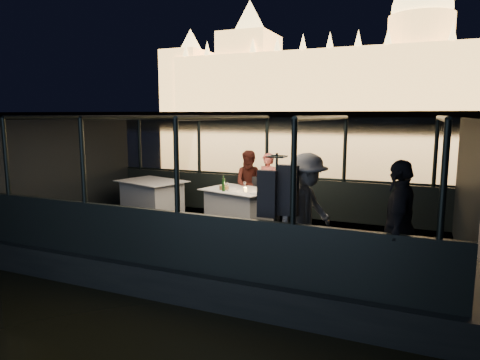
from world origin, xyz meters
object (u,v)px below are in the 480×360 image
at_px(dining_table_aft, 152,198).
at_px(person_woman_coral, 268,186).
at_px(person_man_maroon, 250,185).
at_px(dining_table_central, 239,207).
at_px(wine_bottle, 224,184).
at_px(passenger_dark, 399,229).
at_px(chair_port_right, 269,202).
at_px(passenger_stripe, 305,214).
at_px(chair_port_left, 250,199).
at_px(coat_stand, 276,214).

relative_size(dining_table_aft, person_woman_coral, 1.01).
bearing_deg(person_man_maroon, dining_table_central, -104.64).
relative_size(dining_table_aft, wine_bottle, 4.65).
bearing_deg(passenger_dark, chair_port_right, -133.03).
xyz_separation_m(passenger_stripe, wine_bottle, (-2.20, 1.70, 0.06)).
bearing_deg(dining_table_aft, person_woman_coral, 13.16).
height_order(chair_port_right, wine_bottle, wine_bottle).
bearing_deg(chair_port_left, wine_bottle, -93.87).
xyz_separation_m(person_woman_coral, passenger_stripe, (1.58, -2.73, 0.10)).
height_order(passenger_stripe, wine_bottle, passenger_stripe).
xyz_separation_m(person_woman_coral, passenger_dark, (2.95, -3.12, 0.10)).
bearing_deg(coat_stand, dining_table_central, 124.46).
distance_m(dining_table_aft, chair_port_right, 2.85).
height_order(chair_port_right, person_woman_coral, person_woman_coral).
bearing_deg(person_man_maroon, chair_port_left, -85.86).
bearing_deg(passenger_stripe, dining_table_aft, 86.56).
relative_size(dining_table_central, person_man_maroon, 0.94).
distance_m(dining_table_aft, passenger_stripe, 4.79).
distance_m(chair_port_left, chair_port_right, 0.51).
xyz_separation_m(chair_port_right, coat_stand, (1.11, -2.84, 0.45)).
distance_m(chair_port_right, wine_bottle, 1.16).
height_order(coat_stand, person_woman_coral, coat_stand).
height_order(coat_stand, passenger_dark, coat_stand).
distance_m(person_man_maroon, passenger_stripe, 3.39).
bearing_deg(person_man_maroon, passenger_dark, -58.71).
xyz_separation_m(chair_port_left, person_man_maroon, (-0.06, 0.16, 0.30)).
bearing_deg(person_woman_coral, chair_port_right, -54.76).
relative_size(person_woman_coral, passenger_dark, 0.84).
xyz_separation_m(chair_port_left, person_woman_coral, (0.37, 0.16, 0.30)).
xyz_separation_m(dining_table_aft, chair_port_right, (2.83, 0.36, 0.06)).
relative_size(dining_table_central, person_woman_coral, 0.97).
bearing_deg(coat_stand, passenger_dark, -0.22).
bearing_deg(passenger_dark, person_woman_coral, -134.36).
bearing_deg(person_woman_coral, chair_port_left, -146.04).
distance_m(dining_table_central, person_man_maroon, 0.81).
distance_m(chair_port_left, passenger_stripe, 3.25).
relative_size(chair_port_left, coat_stand, 0.52).
height_order(person_woman_coral, passenger_dark, passenger_dark).
height_order(coat_stand, wine_bottle, coat_stand).
relative_size(dining_table_aft, person_man_maroon, 0.98).
height_order(dining_table_aft, coat_stand, coat_stand).
bearing_deg(chair_port_right, person_man_maroon, 143.41).
relative_size(chair_port_right, person_woman_coral, 0.62).
bearing_deg(chair_port_left, dining_table_aft, -156.41).
relative_size(dining_table_aft, coat_stand, 0.84).
distance_m(passenger_dark, wine_bottle, 4.13).
bearing_deg(dining_table_aft, passenger_stripe, -26.11).
xyz_separation_m(dining_table_central, passenger_dark, (3.36, -2.40, 0.47)).
bearing_deg(chair_port_right, passenger_stripe, -70.05).
bearing_deg(coat_stand, chair_port_left, 118.46).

